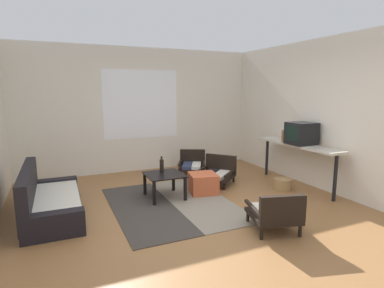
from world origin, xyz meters
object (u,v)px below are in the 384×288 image
armchair_striped_foreground (275,213)px  crt_television (301,133)px  armchair_by_window (192,164)px  clay_vase (288,135)px  wicker_basket (282,184)px  console_shelf (297,148)px  coffee_table (164,178)px  armchair_corner (217,172)px  couch (48,202)px  glass_bottle (162,166)px  ottoman_orange (203,183)px

armchair_striped_foreground → crt_television: size_ratio=1.62×
armchair_striped_foreground → armchair_by_window: bearing=86.8°
clay_vase → wicker_basket: clay_vase is taller
console_shelf → wicker_basket: size_ratio=6.03×
armchair_striped_foreground → wicker_basket: size_ratio=2.35×
coffee_table → console_shelf: 2.53m
armchair_striped_foreground → crt_television: (1.59, 1.30, 0.76)m
coffee_table → crt_television: (2.47, -0.47, 0.68)m
coffee_table → armchair_corner: size_ratio=0.69×
armchair_by_window → armchair_striped_foreground: bearing=-93.2°
console_shelf → armchair_by_window: bearing=132.1°
couch → wicker_basket: 3.91m
console_shelf → clay_vase: (0.00, 0.28, 0.20)m
armchair_striped_foreground → clay_vase: size_ratio=2.34×
clay_vase → glass_bottle: 2.52m
crt_television → wicker_basket: 0.98m
couch → glass_bottle: (1.78, 0.19, 0.31)m
couch → armchair_corner: 3.02m
glass_bottle → wicker_basket: size_ratio=0.88×
armchair_by_window → couch: bearing=-156.3°
armchair_corner → clay_vase: bearing=-21.7°
coffee_table → armchair_striped_foreground: armchair_striped_foreground is taller
console_shelf → crt_television: (-0.00, -0.08, 0.29)m
armchair_striped_foreground → clay_vase: 2.40m
ottoman_orange → wicker_basket: ottoman_orange is taller
couch → armchair_by_window: (2.82, 1.24, 0.01)m
coffee_table → wicker_basket: (2.11, -0.46, -0.24)m
ottoman_orange → crt_television: bearing=-13.7°
crt_television → coffee_table: bearing=169.3°
coffee_table → crt_television: size_ratio=1.38×
clay_vase → wicker_basket: (-0.37, -0.35, -0.83)m
wicker_basket → glass_bottle: bearing=164.1°
wicker_basket → armchair_corner: bearing=136.3°
coffee_table → ottoman_orange: 0.72m
coffee_table → clay_vase: (2.47, -0.11, 0.59)m
clay_vase → wicker_basket: 0.97m
coffee_table → wicker_basket: coffee_table is taller
coffee_table → console_shelf: size_ratio=0.33×
crt_television → armchair_corner: bearing=145.6°
armchair_striped_foreground → wicker_basket: armchair_striped_foreground is taller
armchair_striped_foreground → ottoman_orange: 1.75m
armchair_corner → glass_bottle: glass_bottle is taller
armchair_corner → ottoman_orange: 0.67m
coffee_table → glass_bottle: 0.23m
coffee_table → clay_vase: size_ratio=1.99×
coffee_table → ottoman_orange: (0.70, -0.04, -0.17)m
console_shelf → coffee_table: bearing=171.0°
couch → armchair_striped_foreground: (2.65, -1.73, 0.04)m
couch → armchair_corner: size_ratio=1.95×
glass_bottle → console_shelf: bearing=-12.1°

